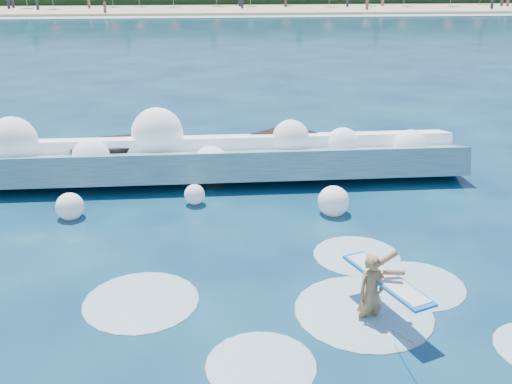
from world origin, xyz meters
The scene contains 9 objects.
ground centered at (0.00, 0.00, 0.00)m, with size 200.00×200.00×0.00m, color #082442.
beach centered at (0.00, 78.00, 0.20)m, with size 140.00×20.00×0.40m, color tan.
wet_band centered at (0.00, 67.00, 0.04)m, with size 140.00×5.00×0.08m, color silver.
breaking_wave centered at (-0.33, 6.46, 0.51)m, with size 16.94×2.69×1.46m.
rock_cluster centered at (-0.19, 7.10, 0.39)m, with size 8.03×3.09×1.22m.
surfer_with_board centered at (3.37, -1.49, 0.58)m, with size 1.21×2.79×1.56m.
wave_spray centered at (-1.14, 6.34, 1.01)m, with size 15.10×4.97×2.12m.
surf_foam centered at (2.62, -0.96, 0.00)m, with size 8.96×5.53×0.13m.
beachgoers centered at (5.17, 76.19, 1.13)m, with size 92.27×13.41×1.92m.
Camera 1 is at (0.45, -10.24, 6.07)m, focal length 40.00 mm.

